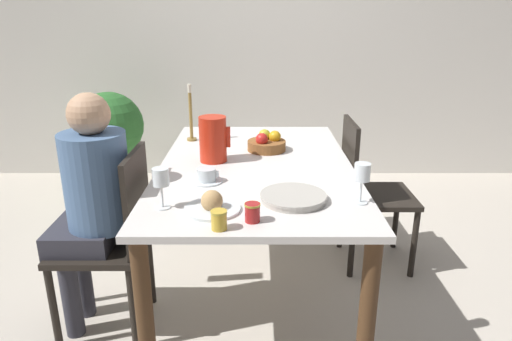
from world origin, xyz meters
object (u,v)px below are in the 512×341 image
at_px(chair_person_side, 114,237).
at_px(jam_jar_red, 253,212).
at_px(red_pitcher, 213,139).
at_px(teacup_near_person, 206,176).
at_px(chair_opposite, 367,189).
at_px(wine_glass_juice, 161,180).
at_px(serving_tray, 293,197).
at_px(person_seated, 91,195).
at_px(candlestick_tall, 191,119).
at_px(wine_glass_water, 362,174).
at_px(bread_plate, 212,205).
at_px(fruit_bowl, 267,143).
at_px(jam_jar_amber, 219,219).
at_px(potted_plant, 110,131).

xyz_separation_m(chair_person_side, jam_jar_red, (0.67, -0.40, 0.32)).
distance_m(red_pitcher, teacup_near_person, 0.33).
height_order(chair_opposite, wine_glass_juice, wine_glass_juice).
bearing_deg(serving_tray, chair_person_side, 166.54).
bearing_deg(wine_glass_juice, serving_tray, 7.87).
xyz_separation_m(person_seated, candlestick_tall, (0.37, 0.76, 0.20)).
relative_size(wine_glass_water, bread_plate, 0.76).
bearing_deg(chair_opposite, wine_glass_water, -16.39).
relative_size(chair_person_side, wine_glass_water, 5.34).
height_order(chair_person_side, wine_glass_water, wine_glass_water).
bearing_deg(teacup_near_person, wine_glass_water, -20.64).
distance_m(chair_person_side, fruit_bowl, 0.98).
xyz_separation_m(red_pitcher, serving_tray, (0.38, -0.55, -0.11)).
distance_m(teacup_near_person, jam_jar_red, 0.48).
height_order(teacup_near_person, jam_jar_red, jam_jar_red).
bearing_deg(teacup_near_person, wine_glass_juice, -116.05).
relative_size(teacup_near_person, bread_plate, 0.67).
relative_size(wine_glass_juice, jam_jar_amber, 2.32).
distance_m(red_pitcher, potted_plant, 1.69).
relative_size(person_seated, wine_glass_juice, 7.06).
xyz_separation_m(person_seated, fruit_bowl, (0.84, 0.54, 0.10)).
bearing_deg(wine_glass_juice, red_pitcher, 76.23).
height_order(chair_opposite, jam_jar_amber, chair_opposite).
bearing_deg(bread_plate, fruit_bowl, 74.27).
relative_size(red_pitcher, teacup_near_person, 1.58).
relative_size(chair_person_side, bread_plate, 4.04).
xyz_separation_m(chair_person_side, teacup_near_person, (0.45, 0.03, 0.30)).
height_order(person_seated, potted_plant, person_seated).
bearing_deg(candlestick_tall, serving_tray, -59.97).
distance_m(chair_opposite, bread_plate, 1.30).
bearing_deg(person_seated, candlestick_tall, -26.37).
relative_size(chair_opposite, fruit_bowl, 4.22).
bearing_deg(wine_glass_water, fruit_bowl, 115.86).
bearing_deg(red_pitcher, candlestick_tall, 112.49).
distance_m(wine_glass_juice, potted_plant, 2.16).
distance_m(person_seated, serving_tray, 0.96).
bearing_deg(bread_plate, teacup_near_person, 99.68).
relative_size(chair_opposite, wine_glass_water, 5.34).
relative_size(bread_plate, fruit_bowl, 1.04).
distance_m(wine_glass_juice, teacup_near_person, 0.35).
height_order(chair_opposite, bread_plate, chair_opposite).
distance_m(person_seated, candlestick_tall, 0.87).
bearing_deg(potted_plant, jam_jar_amber, -63.59).
bearing_deg(potted_plant, chair_person_side, -72.86).
xyz_separation_m(teacup_near_person, serving_tray, (0.39, -0.23, -0.01)).
bearing_deg(chair_opposite, chair_person_side, -65.29).
height_order(jam_jar_amber, fruit_bowl, fruit_bowl).
height_order(jam_jar_amber, jam_jar_red, same).
distance_m(teacup_near_person, bread_plate, 0.33).
height_order(person_seated, red_pitcher, person_seated).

